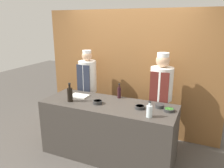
{
  "coord_description": "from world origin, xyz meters",
  "views": [
    {
      "loc": [
        1.37,
        -2.94,
        2.18
      ],
      "look_at": [
        0.0,
        0.16,
        1.21
      ],
      "focal_mm": 35.0,
      "sensor_mm": 36.0,
      "label": 1
    }
  ],
  "objects": [
    {
      "name": "sauce_bowl_yellow",
      "position": [
        -0.14,
        -0.07,
        0.96
      ],
      "size": [
        0.15,
        0.15,
        0.05
      ],
      "color": "#2D2D2D",
      "rests_on": "counter"
    },
    {
      "name": "sauce_bowl_white",
      "position": [
        0.52,
        0.0,
        0.95
      ],
      "size": [
        0.15,
        0.15,
        0.05
      ],
      "color": "#2D2D2D",
      "rests_on": "counter"
    },
    {
      "name": "chef_right",
      "position": [
        0.71,
        0.59,
        0.92
      ],
      "size": [
        0.38,
        0.38,
        1.7
      ],
      "color": "#28282D",
      "rests_on": "ground_plane"
    },
    {
      "name": "chef_left",
      "position": [
        -0.71,
        0.59,
        0.9
      ],
      "size": [
        0.34,
        0.34,
        1.66
      ],
      "color": "#28282D",
      "rests_on": "ground_plane"
    },
    {
      "name": "sauce_bowl_green",
      "position": [
        0.94,
        0.08,
        0.95
      ],
      "size": [
        0.16,
        0.16,
        0.04
      ],
      "color": "#2D2D2D",
      "rests_on": "counter"
    },
    {
      "name": "bottle_clear",
      "position": [
        0.73,
        -0.23,
        1.01
      ],
      "size": [
        0.08,
        0.08,
        0.23
      ],
      "color": "silver",
      "rests_on": "counter"
    },
    {
      "name": "bottle_soy",
      "position": [
        -0.6,
        -0.16,
        1.05
      ],
      "size": [
        0.09,
        0.09,
        0.31
      ],
      "color": "black",
      "rests_on": "counter"
    },
    {
      "name": "cutting_board",
      "position": [
        -0.6,
        0.11,
        0.94
      ],
      "size": [
        0.3,
        0.21,
        0.02
      ],
      "color": "white",
      "rests_on": "counter"
    },
    {
      "name": "counter",
      "position": [
        0.0,
        0.0,
        0.46
      ],
      "size": [
        2.15,
        0.78,
        0.93
      ],
      "color": "#3D3833",
      "rests_on": "ground_plane"
    },
    {
      "name": "cabinet_wall",
      "position": [
        0.0,
        1.05,
        1.2
      ],
      "size": [
        3.49,
        0.18,
        2.4
      ],
      "color": "brown",
      "rests_on": "ground_plane"
    },
    {
      "name": "bottle_wine",
      "position": [
        0.06,
        0.31,
        1.03
      ],
      "size": [
        0.06,
        0.06,
        0.25
      ],
      "color": "black",
      "rests_on": "counter"
    },
    {
      "name": "sauce_bowl_brown",
      "position": [
        0.79,
        0.15,
        0.95
      ],
      "size": [
        0.13,
        0.13,
        0.05
      ],
      "color": "#2D2D2D",
      "rests_on": "counter"
    },
    {
      "name": "ground_plane",
      "position": [
        0.0,
        0.0,
        0.0
      ],
      "size": [
        14.0,
        14.0,
        0.0
      ],
      "primitive_type": "plane",
      "color": "#4C4742"
    }
  ]
}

